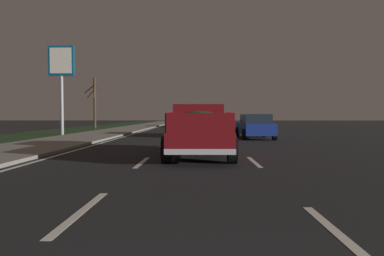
{
  "coord_description": "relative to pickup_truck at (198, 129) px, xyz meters",
  "views": [
    {
      "loc": [
        -0.75,
        -0.04,
        1.46
      ],
      "look_at": [
        11.62,
        0.24,
        1.0
      ],
      "focal_mm": 31.8,
      "sensor_mm": 36.0,
      "label": 1
    }
  ],
  "objects": [
    {
      "name": "ground",
      "position": [
        15.62,
        -0.0,
        -0.98
      ],
      "size": [
        144.0,
        144.0,
        0.0
      ],
      "primitive_type": "plane",
      "color": "black"
    },
    {
      "name": "sidewalk_shoulder",
      "position": [
        15.62,
        7.45,
        -0.92
      ],
      "size": [
        108.0,
        4.0,
        0.12
      ],
      "primitive_type": "cube",
      "color": "gray",
      "rests_on": "ground"
    },
    {
      "name": "grass_verge",
      "position": [
        15.62,
        12.45,
        -0.98
      ],
      "size": [
        108.0,
        6.0,
        0.01
      ],
      "primitive_type": "cube",
      "color": "#1E3819",
      "rests_on": "ground"
    },
    {
      "name": "lane_markings",
      "position": [
        18.73,
        3.09,
        -0.98
      ],
      "size": [
        108.0,
        7.04,
        0.01
      ],
      "color": "silver",
      "rests_on": "ground"
    },
    {
      "name": "pickup_truck",
      "position": [
        0.0,
        0.0,
        0.0
      ],
      "size": [
        5.46,
        2.35,
        1.87
      ],
      "color": "maroon",
      "rests_on": "ground"
    },
    {
      "name": "sedan_blue",
      "position": [
        9.36,
        -3.53,
        -0.2
      ],
      "size": [
        4.44,
        2.09,
        1.54
      ],
      "color": "navy",
      "rests_on": "ground"
    },
    {
      "name": "sedan_green",
      "position": [
        11.53,
        0.14,
        -0.2
      ],
      "size": [
        4.45,
        2.1,
        1.54
      ],
      "color": "#14592D",
      "rests_on": "ground"
    },
    {
      "name": "sedan_black",
      "position": [
        29.87,
        -0.1,
        -0.2
      ],
      "size": [
        4.43,
        2.07,
        1.54
      ],
      "color": "black",
      "rests_on": "ground"
    },
    {
      "name": "gas_price_sign",
      "position": [
        12.81,
        10.17,
        3.95
      ],
      "size": [
        0.27,
        1.9,
        6.59
      ],
      "color": "#99999E",
      "rests_on": "ground"
    },
    {
      "name": "bare_tree_far",
      "position": [
        25.76,
        11.76,
        2.03
      ],
      "size": [
        2.09,
        1.89,
        5.65
      ],
      "color": "#423323",
      "rests_on": "ground"
    }
  ]
}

